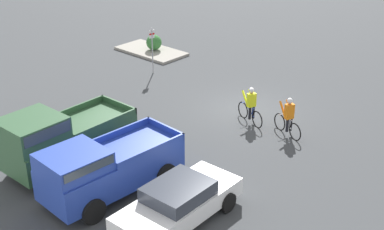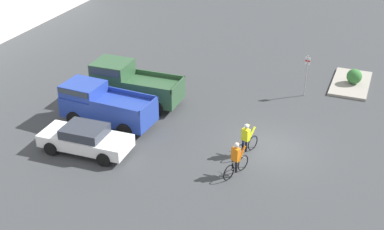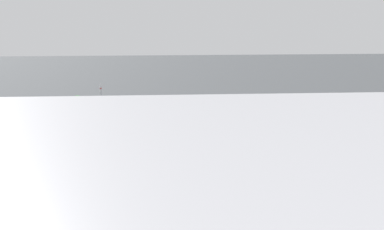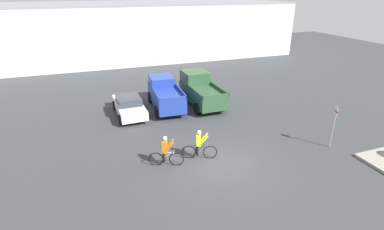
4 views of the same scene
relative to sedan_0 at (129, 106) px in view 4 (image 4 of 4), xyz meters
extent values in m
plane|color=#383A3D|center=(3.45, -8.24, -0.69)|extent=(80.00, 80.00, 0.00)
cube|color=silver|center=(3.45, 20.89, 2.57)|extent=(40.89, 14.25, 6.51)
cube|color=gray|center=(3.45, 20.89, 5.92)|extent=(40.89, 14.25, 0.20)
cube|color=white|center=(0.00, 0.00, -0.11)|extent=(1.89, 4.48, 0.60)
cube|color=#2D333D|center=(0.00, 0.00, 0.42)|extent=(1.65, 2.04, 0.46)
cylinder|color=black|center=(-0.92, 1.39, -0.36)|extent=(0.20, 0.68, 0.67)
cylinder|color=black|center=(0.85, 1.44, -0.36)|extent=(0.20, 0.68, 0.67)
cylinder|color=black|center=(-0.85, -1.44, -0.36)|extent=(0.20, 0.68, 0.67)
cylinder|color=black|center=(0.92, -1.39, -0.36)|extent=(0.20, 0.68, 0.67)
cube|color=#233D9E|center=(2.80, 0.29, 0.24)|extent=(2.21, 5.04, 1.09)
cube|color=#233D9E|center=(2.88, 1.77, 1.10)|extent=(1.89, 2.07, 0.63)
cube|color=#333D47|center=(2.88, 1.77, 1.24)|extent=(1.94, 1.92, 0.28)
cube|color=#233D9E|center=(1.82, -0.65, 0.91)|extent=(0.24, 2.96, 0.25)
cube|color=#233D9E|center=(3.68, -0.75, 0.91)|extent=(0.24, 2.96, 0.25)
cube|color=#233D9E|center=(2.67, -2.14, 0.91)|extent=(1.95, 0.19, 0.25)
cylinder|color=black|center=(1.91, 1.87, -0.26)|extent=(0.27, 0.87, 0.86)
cylinder|color=black|center=(3.85, 1.76, -0.26)|extent=(0.27, 0.87, 0.86)
cylinder|color=black|center=(1.75, -1.19, -0.26)|extent=(0.27, 0.87, 0.86)
cylinder|color=black|center=(3.69, -1.30, -0.26)|extent=(0.27, 0.87, 0.86)
cube|color=#2D5133|center=(5.60, -0.01, 0.21)|extent=(2.14, 5.07, 1.01)
cube|color=#2D5133|center=(5.57, 1.50, 1.19)|extent=(1.92, 2.05, 0.93)
cube|color=#333D47|center=(5.57, 1.50, 1.39)|extent=(1.98, 1.89, 0.41)
cube|color=#2D5133|center=(4.64, -1.04, 0.85)|extent=(0.14, 3.02, 0.25)
cube|color=#2D5133|center=(6.60, -1.00, 0.85)|extent=(0.14, 3.02, 0.25)
cube|color=#2D5133|center=(5.65, -2.49, 0.85)|extent=(2.05, 0.12, 0.25)
cylinder|color=black|center=(4.55, 1.53, -0.25)|extent=(0.24, 0.89, 0.88)
cylinder|color=black|center=(6.59, 1.57, -0.25)|extent=(0.24, 0.89, 0.88)
cylinder|color=black|center=(4.61, -1.59, -0.25)|extent=(0.24, 0.89, 0.88)
cylinder|color=black|center=(6.65, -1.55, -0.25)|extent=(0.24, 0.89, 0.88)
torus|color=black|center=(3.12, -7.49, -0.33)|extent=(0.74, 0.31, 0.77)
torus|color=black|center=(2.06, -7.10, -0.33)|extent=(0.74, 0.31, 0.77)
cylinder|color=#233D9E|center=(2.59, -7.30, -0.14)|extent=(0.56, 0.24, 0.41)
cylinder|color=#233D9E|center=(2.59, -7.30, 0.07)|extent=(0.60, 0.25, 0.04)
cylinder|color=#233D9E|center=(2.40, -7.23, -0.14)|extent=(0.05, 0.05, 0.38)
cylinder|color=#233D9E|center=(2.98, -7.44, 0.10)|extent=(0.18, 0.44, 0.02)
cylinder|color=black|center=(2.51, -7.17, -0.19)|extent=(0.15, 0.15, 0.57)
cylinder|color=black|center=(2.45, -7.34, -0.19)|extent=(0.15, 0.15, 0.57)
cube|color=yellow|center=(2.53, -7.28, 0.40)|extent=(0.35, 0.42, 0.60)
cylinder|color=yellow|center=(2.80, -7.20, 0.40)|extent=(0.55, 0.28, 0.65)
cylinder|color=yellow|center=(2.69, -7.52, 0.40)|extent=(0.55, 0.28, 0.65)
sphere|color=tan|center=(2.56, -7.29, 0.80)|extent=(0.20, 0.20, 0.20)
sphere|color=silver|center=(2.56, -7.29, 0.85)|extent=(0.22, 0.22, 0.22)
torus|color=black|center=(1.22, -7.56, -0.34)|extent=(0.73, 0.31, 0.76)
torus|color=black|center=(0.23, -7.19, -0.34)|extent=(0.73, 0.31, 0.76)
cylinder|color=silver|center=(0.72, -7.38, -0.15)|extent=(0.53, 0.23, 0.40)
cylinder|color=silver|center=(0.72, -7.38, 0.06)|extent=(0.56, 0.24, 0.04)
cylinder|color=silver|center=(0.55, -7.31, -0.15)|extent=(0.05, 0.05, 0.37)
cylinder|color=silver|center=(1.09, -7.52, 0.09)|extent=(0.18, 0.44, 0.02)
cylinder|color=black|center=(0.65, -7.26, -0.20)|extent=(0.15, 0.15, 0.57)
cylinder|color=black|center=(0.59, -7.43, -0.20)|extent=(0.15, 0.15, 0.57)
cube|color=orange|center=(0.67, -7.36, 0.40)|extent=(0.35, 0.42, 0.63)
cylinder|color=orange|center=(0.93, -7.27, 0.41)|extent=(0.52, 0.27, 0.68)
cylinder|color=orange|center=(0.81, -7.59, 0.41)|extent=(0.52, 0.27, 0.68)
sphere|color=tan|center=(0.70, -7.37, 0.82)|extent=(0.20, 0.20, 0.20)
sphere|color=silver|center=(0.70, -7.37, 0.87)|extent=(0.22, 0.22, 0.22)
cylinder|color=#9E9EA3|center=(10.09, -8.69, 0.57)|extent=(0.06, 0.06, 2.52)
cube|color=white|center=(10.09, -8.69, 1.50)|extent=(0.10, 0.29, 0.45)
cube|color=red|center=(10.09, -8.69, 1.50)|extent=(0.10, 0.30, 0.10)
camera|label=1|loc=(-9.65, 10.09, 9.62)|focal=50.00mm
camera|label=2|loc=(-18.82, -12.90, 13.05)|focal=50.00mm
camera|label=3|loc=(4.66, 20.09, 7.46)|focal=35.00mm
camera|label=4|loc=(-2.51, -20.28, 7.78)|focal=28.00mm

